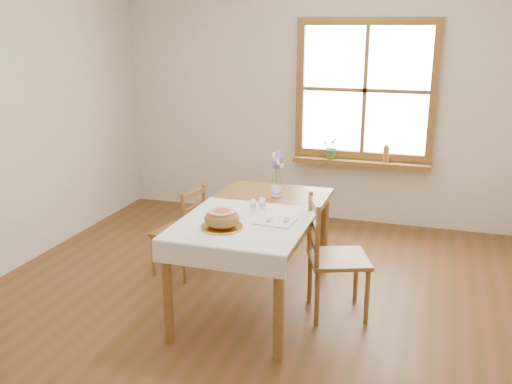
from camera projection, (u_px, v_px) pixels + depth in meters
ground at (244, 318)px, 4.25m from camera, size 5.00×5.00×0.00m
room_walls at (242, 87)px, 3.77m from camera, size 4.60×5.10×2.65m
window at (365, 90)px, 5.95m from camera, size 1.46×0.08×1.46m
window_sill at (360, 162)px, 6.10m from camera, size 1.46×0.20×0.05m
dining_table at (256, 222)px, 4.34m from camera, size 0.90×1.60×0.75m
table_linen at (243, 223)px, 4.04m from camera, size 0.91×0.99×0.01m
chair_left at (178, 230)px, 4.93m from camera, size 0.45×0.43×0.79m
chair_right at (339, 257)px, 4.22m from camera, size 0.57×0.56×0.91m
bread_plate at (222, 227)px, 3.92m from camera, size 0.35×0.35×0.02m
bread_loaf at (222, 217)px, 3.90m from camera, size 0.24×0.24×0.13m
egg_napkin at (275, 221)px, 4.04m from camera, size 0.27×0.24×0.01m
eggs at (275, 218)px, 4.03m from camera, size 0.21×0.19×0.04m
salt_shaker at (253, 204)px, 4.30m from camera, size 0.06×0.06×0.09m
pepper_shaker at (262, 203)px, 4.31m from camera, size 0.06×0.06×0.09m
flower_vase at (276, 192)px, 4.65m from camera, size 0.10×0.10×0.09m
lavender_bouquet at (277, 170)px, 4.60m from camera, size 0.15×0.15×0.27m
potted_plant at (332, 150)px, 6.16m from camera, size 0.27×0.29×0.18m
amber_bottle at (386, 153)px, 5.99m from camera, size 0.08×0.08×0.19m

